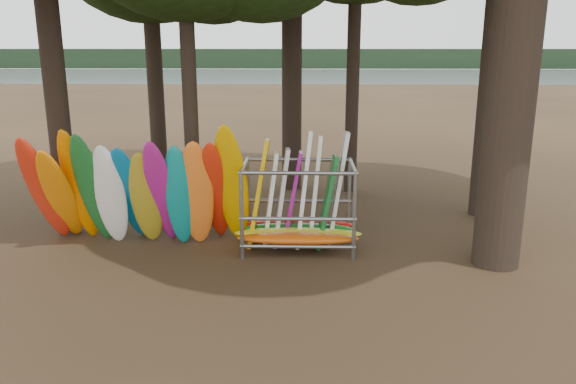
{
  "coord_description": "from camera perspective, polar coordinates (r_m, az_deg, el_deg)",
  "views": [
    {
      "loc": [
        0.96,
        -10.91,
        4.65
      ],
      "look_at": [
        0.63,
        1.5,
        1.4
      ],
      "focal_mm": 35.0,
      "sensor_mm": 36.0,
      "label": 1
    }
  ],
  "objects": [
    {
      "name": "storage_rack",
      "position": [
        13.09,
        1.05,
        -1.73
      ],
      "size": [
        2.99,
        1.58,
        2.76
      ],
      "color": "gray",
      "rests_on": "ground"
    },
    {
      "name": "ground",
      "position": [
        11.9,
        -3.24,
        -8.36
      ],
      "size": [
        120.0,
        120.0,
        0.0
      ],
      "primitive_type": "plane",
      "color": "#47331E",
      "rests_on": "ground"
    },
    {
      "name": "kayak_row",
      "position": [
        13.57,
        -15.36,
        -0.04
      ],
      "size": [
        5.38,
        2.0,
        3.15
      ],
      "color": "red",
      "rests_on": "ground"
    },
    {
      "name": "far_shore",
      "position": [
        120.95,
        1.1,
        13.39
      ],
      "size": [
        160.0,
        4.0,
        4.0
      ],
      "primitive_type": "cube",
      "color": "black",
      "rests_on": "ground"
    },
    {
      "name": "lake",
      "position": [
        71.07,
        0.77,
        10.9
      ],
      "size": [
        160.0,
        160.0,
        0.0
      ],
      "primitive_type": "plane",
      "color": "gray",
      "rests_on": "ground"
    }
  ]
}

